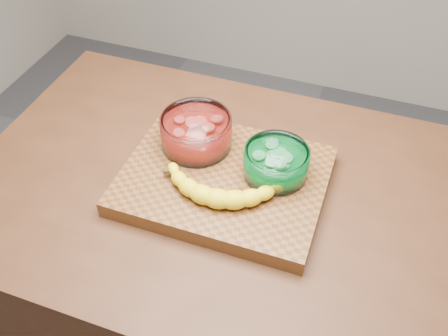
% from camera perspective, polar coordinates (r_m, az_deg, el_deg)
% --- Properties ---
extents(counter, '(1.20, 0.80, 0.90)m').
position_cam_1_polar(counter, '(1.51, 0.00, -13.86)').
color(counter, '#472715').
rests_on(counter, ground).
extents(cutting_board, '(0.45, 0.35, 0.04)m').
position_cam_1_polar(cutting_board, '(1.13, 0.00, -1.43)').
color(cutting_board, brown).
rests_on(cutting_board, counter).
extents(bowl_red, '(0.17, 0.17, 0.08)m').
position_cam_1_polar(bowl_red, '(1.16, -3.19, 4.08)').
color(bowl_red, white).
rests_on(bowl_red, cutting_board).
extents(bowl_green, '(0.14, 0.14, 0.07)m').
position_cam_1_polar(bowl_green, '(1.10, 5.97, 0.62)').
color(bowl_green, white).
rests_on(bowl_green, cutting_board).
extents(banana, '(0.29, 0.14, 0.04)m').
position_cam_1_polar(banana, '(1.07, -0.42, -1.95)').
color(banana, yellow).
rests_on(banana, cutting_board).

